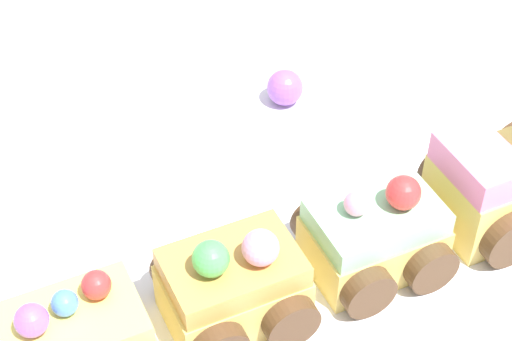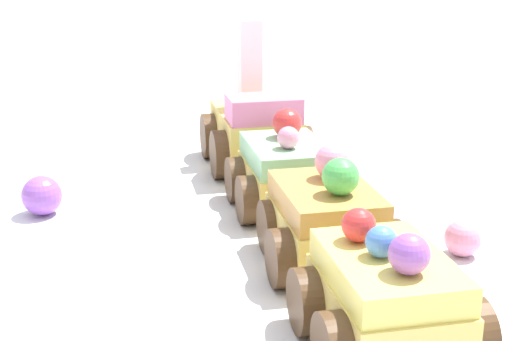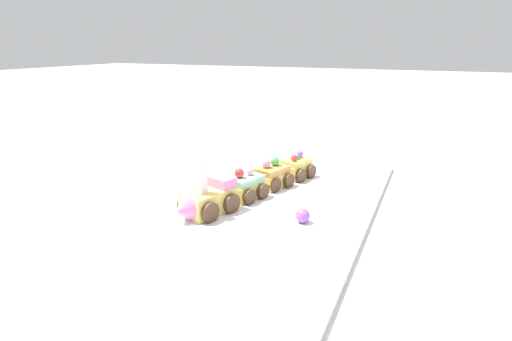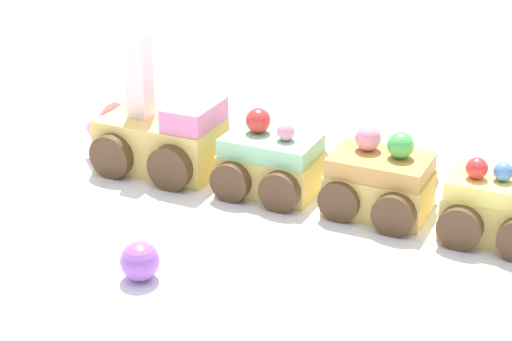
% 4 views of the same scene
% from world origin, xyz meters
% --- Properties ---
extents(ground_plane, '(10.00, 10.00, 0.00)m').
position_xyz_m(ground_plane, '(0.00, 0.00, 0.00)').
color(ground_plane, beige).
extents(display_board, '(0.75, 0.44, 0.01)m').
position_xyz_m(display_board, '(0.00, 0.00, 0.01)').
color(display_board, white).
rests_on(display_board, ground_plane).
extents(cake_train_locomotive, '(0.14, 0.10, 0.12)m').
position_xyz_m(cake_train_locomotive, '(0.12, -0.08, 0.04)').
color(cake_train_locomotive, '#EACC66').
rests_on(cake_train_locomotive, display_board).
extents(cake_car_mint, '(0.09, 0.09, 0.07)m').
position_xyz_m(cake_car_mint, '(0.01, -0.05, 0.04)').
color(cake_car_mint, '#EACC66').
rests_on(cake_car_mint, display_board).
extents(cake_car_caramel, '(0.09, 0.09, 0.07)m').
position_xyz_m(cake_car_caramel, '(-0.08, -0.02, 0.04)').
color(cake_car_caramel, '#EACC66').
rests_on(cake_car_caramel, display_board).
extents(cake_car_lemon, '(0.09, 0.09, 0.06)m').
position_xyz_m(cake_car_lemon, '(-0.17, 0.01, 0.04)').
color(cake_car_lemon, '#EACC66').
rests_on(cake_car_lemon, display_board).
extents(gumball_purple, '(0.03, 0.03, 0.03)m').
position_xyz_m(gumball_purple, '(0.08, 0.11, 0.03)').
color(gumball_purple, '#9956C6').
rests_on(gumball_purple, display_board).
extents(gumball_pink, '(0.02, 0.02, 0.02)m').
position_xyz_m(gumball_pink, '(-0.11, -0.10, 0.02)').
color(gumball_pink, pink).
rests_on(gumball_pink, display_board).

